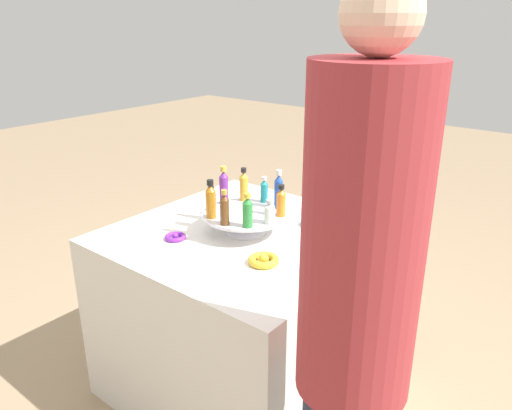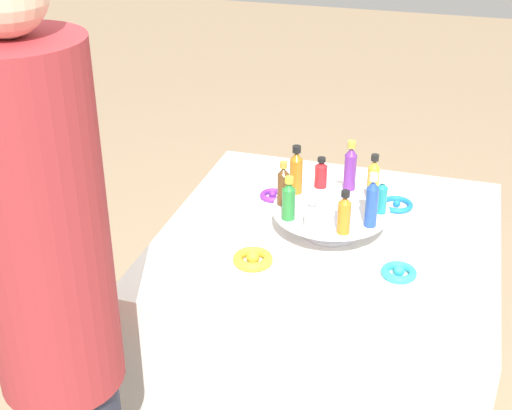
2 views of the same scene
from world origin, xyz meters
TOP-DOWN VIEW (x-y plane):
  - ground_plane at (0.00, 0.00)m, footprint 12.00×12.00m
  - party_table at (0.00, 0.00)m, footprint 0.94×0.94m
  - display_stand at (0.00, 0.00)m, footprint 0.33×0.33m
  - bottle_brown at (-0.14, -0.02)m, footprint 0.03×0.03m
  - bottle_green at (-0.10, -0.09)m, footprint 0.04×0.04m
  - bottle_clear at (-0.03, -0.13)m, footprint 0.04×0.04m
  - bottle_orange at (0.06, -0.12)m, footprint 0.03×0.03m
  - bottle_blue at (0.12, -0.07)m, footprint 0.03×0.03m
  - bottle_teal at (0.14, 0.02)m, footprint 0.03×0.03m
  - bottle_gold at (0.10, 0.09)m, footprint 0.03×0.03m
  - bottle_purple at (0.03, 0.13)m, footprint 0.04×0.04m
  - bottle_red at (-0.06, 0.12)m, footprint 0.04×0.04m
  - bottle_amber at (-0.12, 0.07)m, footprint 0.04×0.04m
  - ribbon_bow_teal at (0.22, -0.16)m, footprint 0.09×0.09m
  - ribbon_bow_blue at (0.16, 0.22)m, footprint 0.10×0.10m
  - ribbon_bow_purple at (-0.22, 0.16)m, footprint 0.08×0.08m
  - ribbon_bow_gold at (-0.16, -0.22)m, footprint 0.11×0.11m
  - person_figure at (-0.45, -0.71)m, footprint 0.27×0.27m

SIDE VIEW (x-z plane):
  - ground_plane at x=0.00m, z-range 0.00..0.00m
  - party_table at x=0.00m, z-range 0.00..0.71m
  - ribbon_bow_blue at x=0.16m, z-range 0.70..0.73m
  - ribbon_bow_purple at x=-0.22m, z-range 0.70..0.73m
  - ribbon_bow_teal at x=0.22m, z-range 0.70..0.73m
  - ribbon_bow_gold at x=-0.16m, z-range 0.70..0.74m
  - display_stand at x=0.00m, z-range 0.73..0.81m
  - person_figure at x=-0.45m, z-range 0.01..1.58m
  - bottle_clear at x=-0.03m, z-range 0.79..0.88m
  - bottle_red at x=-0.06m, z-range 0.79..0.88m
  - bottle_teal at x=0.14m, z-range 0.78..0.89m
  - bottle_orange at x=0.06m, z-range 0.78..0.91m
  - bottle_green at x=-0.10m, z-range 0.78..0.91m
  - bottle_brown at x=-0.14m, z-range 0.78..0.92m
  - bottle_gold at x=0.10m, z-range 0.78..0.92m
  - bottle_amber at x=-0.12m, z-range 0.78..0.93m
  - bottle_purple at x=0.03m, z-range 0.78..0.94m
  - bottle_blue at x=0.12m, z-range 0.78..0.94m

